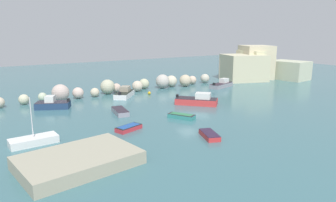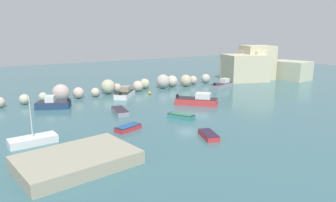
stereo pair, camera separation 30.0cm
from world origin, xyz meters
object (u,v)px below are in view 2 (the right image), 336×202
at_px(moored_boat_2, 125,93).
at_px(moored_boat_3, 198,100).
at_px(channel_buoy, 150,93).
at_px(moored_boat_0, 33,140).
at_px(stone_dock, 77,160).
at_px(moored_boat_4, 120,111).
at_px(moored_boat_6, 181,116).
at_px(moored_boat_1, 53,104).
at_px(moored_boat_8, 222,84).
at_px(moored_boat_5, 128,128).
at_px(moored_boat_7, 209,135).

bearing_deg(moored_boat_2, moored_boat_3, -107.30).
distance_m(channel_buoy, moored_boat_0, 27.04).
xyz_separation_m(channel_buoy, moored_boat_0, (-22.36, -15.21, 0.11)).
height_order(stone_dock, moored_boat_4, stone_dock).
bearing_deg(moored_boat_4, stone_dock, 153.95).
relative_size(stone_dock, moored_boat_0, 1.94).
height_order(moored_boat_2, moored_boat_6, moored_boat_2).
bearing_deg(moored_boat_4, moored_boat_3, -86.39).
bearing_deg(moored_boat_1, moored_boat_6, 156.25).
relative_size(moored_boat_3, moored_boat_4, 1.49).
distance_m(moored_boat_2, moored_boat_6, 16.45).
height_order(moored_boat_3, moored_boat_8, moored_boat_3).
distance_m(moored_boat_0, moored_boat_2, 23.74).
relative_size(channel_buoy, moored_boat_2, 0.10).
xyz_separation_m(moored_boat_0, moored_boat_1, (5.42, 14.31, 0.24)).
height_order(moored_boat_0, moored_boat_3, moored_boat_0).
relative_size(moored_boat_5, moored_boat_7, 0.97).
distance_m(moored_boat_4, moored_boat_7, 14.58).
distance_m(moored_boat_1, moored_boat_7, 24.85).
relative_size(moored_boat_2, moored_boat_6, 1.49).
bearing_deg(channel_buoy, stone_dock, -131.71).
bearing_deg(moored_boat_7, stone_dock, 108.62).
bearing_deg(moored_boat_0, moored_boat_2, 39.15).
bearing_deg(moored_boat_8, moored_boat_6, -162.10).
distance_m(stone_dock, moored_boat_7, 13.81).
bearing_deg(moored_boat_1, moored_boat_2, -146.45).
bearing_deg(moored_boat_7, moored_boat_6, 6.94).
distance_m(moored_boat_4, moored_boat_6, 8.58).
distance_m(moored_boat_1, moored_boat_5, 16.20).
height_order(moored_boat_1, moored_boat_5, moored_boat_1).
distance_m(moored_boat_1, moored_boat_3, 21.54).
bearing_deg(moored_boat_5, moored_boat_8, 9.76).
bearing_deg(channel_buoy, moored_boat_5, -127.19).
relative_size(moored_boat_4, moored_boat_5, 1.26).
height_order(stone_dock, moored_boat_7, stone_dock).
height_order(moored_boat_5, moored_boat_7, moored_boat_7).
distance_m(channel_buoy, moored_boat_6, 16.54).
bearing_deg(moored_boat_8, moored_boat_2, 157.00).
height_order(moored_boat_3, moored_boat_5, moored_boat_3).
relative_size(moored_boat_2, moored_boat_4, 1.29).
xyz_separation_m(channel_buoy, moored_boat_1, (-16.94, -0.90, 0.35)).
distance_m(moored_boat_0, moored_boat_6, 17.76).
relative_size(channel_buoy, moored_boat_5, 0.16).
relative_size(stone_dock, moored_boat_3, 1.47).
bearing_deg(moored_boat_8, moored_boat_0, -177.20).
xyz_separation_m(moored_boat_6, moored_boat_7, (-1.94, -7.59, -0.04)).
bearing_deg(moored_boat_6, moored_boat_4, 13.16).
relative_size(moored_boat_1, moored_boat_4, 1.25).
bearing_deg(moored_boat_2, moored_boat_1, 139.10).
bearing_deg(moored_boat_1, channel_buoy, -150.15).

